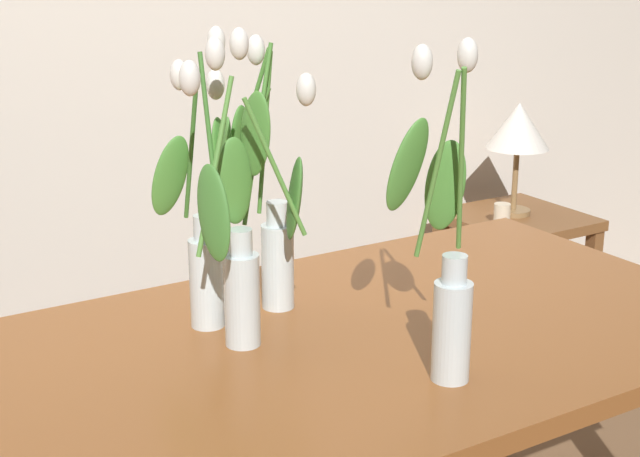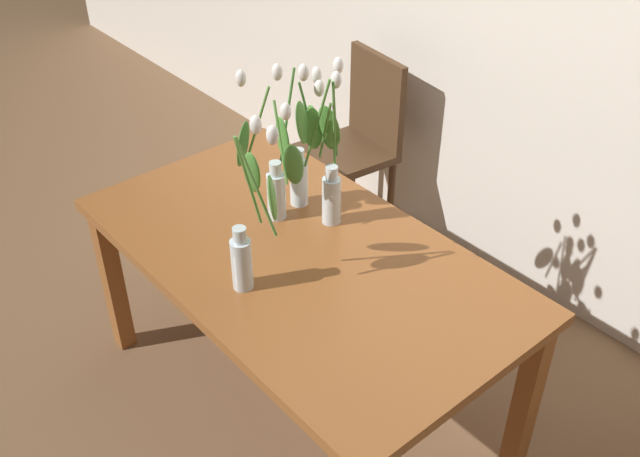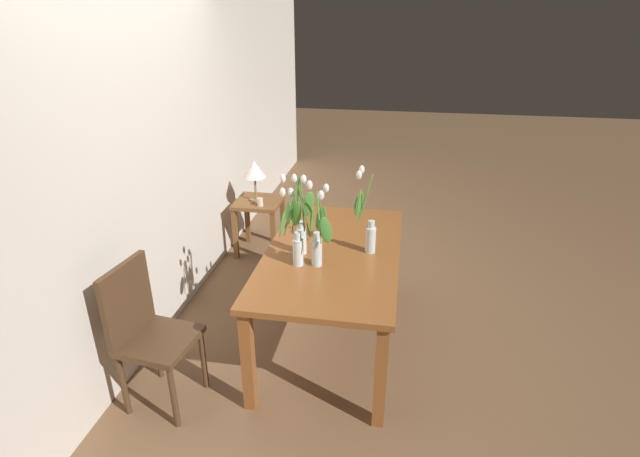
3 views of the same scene
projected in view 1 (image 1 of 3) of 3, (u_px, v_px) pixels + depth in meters
dining_table at (356, 375)px, 1.86m from camera, size 1.60×0.90×0.74m
tulip_vase_0 at (246, 260)px, 1.73m from camera, size 0.26×0.17×0.55m
tulip_vase_1 at (445, 270)px, 1.61m from camera, size 0.19×0.17×0.58m
tulip_vase_2 at (205, 240)px, 1.82m from camera, size 0.15×0.22×0.58m
tulip_vase_3 at (257, 198)px, 1.88m from camera, size 0.17×0.23×0.59m
side_table at (516, 247)px, 3.34m from camera, size 0.44×0.44×0.55m
table_lamp at (518, 129)px, 3.23m from camera, size 0.22×0.22×0.40m
pillar_candle at (502, 214)px, 3.18m from camera, size 0.06×0.06×0.07m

